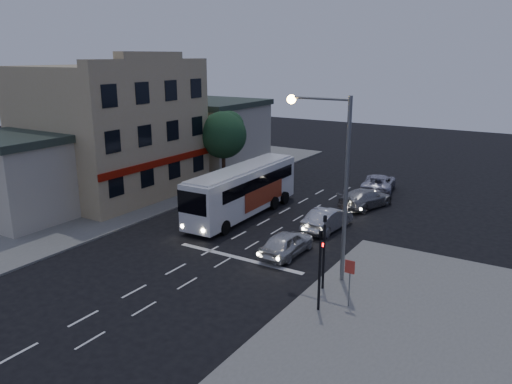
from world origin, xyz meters
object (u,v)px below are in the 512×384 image
Objects in this scene: car_suv at (287,243)px; street_tree at (223,133)px; car_sedan_a at (327,219)px; car_sedan_c at (379,183)px; regulatory_sign at (350,276)px; car_sedan_b at (365,198)px; tour_bus at (243,189)px; traffic_signal_main at (324,243)px; streetlight at (334,167)px; traffic_signal_side at (320,261)px.

car_suv is 0.67× the size of street_tree.
car_suv is 0.94× the size of car_sedan_a.
car_sedan_c is 2.35× the size of regulatory_sign.
car_sedan_b is at bearing 86.03° from car_sedan_c.
tour_bus is at bearing -46.14° from street_tree.
car_suv is 4.98m from traffic_signal_main.
car_sedan_b is at bearing 41.71° from tour_bus.
car_sedan_c is at bearing 100.66° from traffic_signal_main.
traffic_signal_main reaches higher than car_sedan_a.
car_sedan_a is at bearing 1.02° from tour_bus.
traffic_signal_main reaches higher than regulatory_sign.
tour_bus is 9.22m from car_sedan_b.
traffic_signal_side is at bearing -74.30° from streetlight.
regulatory_sign is (1.00, 0.96, -0.82)m from traffic_signal_side.
streetlight is (-1.96, 2.44, 4.14)m from regulatory_sign.
car_suv is 0.85× the size of car_sedan_b.
traffic_signal_main is at bearing 140.63° from car_suv.
regulatory_sign reaches higher than car_sedan_b.
traffic_signal_side is at bearing 119.05° from car_sedan_b.
regulatory_sign is at bearing 122.76° from car_sedan_a.
street_tree is (-12.87, 0.20, 3.79)m from car_sedan_b.
car_suv is 15.92m from car_sedan_c.
traffic_signal_main and traffic_signal_side have the same top height.
traffic_signal_side reaches higher than car_suv.
car_suv is 0.46× the size of streetlight.
car_sedan_a is 10.95m from traffic_signal_side.
car_sedan_b is 1.19× the size of traffic_signal_main.
regulatory_sign is at bearing 93.45° from car_sedan_c.
traffic_signal_main is (3.57, -3.02, 1.71)m from car_suv.
streetlight is 20.19m from street_tree.
streetlight reaches higher than car_suv.
streetlight reaches higher than car_sedan_a.
regulatory_sign is (5.27, -4.04, 0.89)m from car_suv.
traffic_signal_side is (3.63, -16.02, 1.71)m from car_sedan_b.
regulatory_sign reaches higher than car_sedan_c.
regulatory_sign is (1.70, -1.01, -0.82)m from traffic_signal_main.
street_tree is (-15.55, 12.82, -1.23)m from streetlight.
tour_bus is at bearing 140.94° from traffic_signal_main.
car_sedan_c is (-0.63, 4.90, 0.01)m from car_sedan_b.
car_suv is at bearing 102.96° from car_sedan_b.
tour_bus is at bearing 50.14° from car_sedan_c.
traffic_signal_side reaches higher than car_sedan_c.
car_sedan_c reaches higher than car_sedan_b.
street_tree is (-16.51, 16.22, 2.08)m from traffic_signal_side.
car_suv is at bearing 154.23° from streetlight.
traffic_signal_main is at bearing 109.49° from traffic_signal_side.
regulatory_sign is (11.32, -8.82, -0.27)m from tour_bus.
streetlight is (3.06, -6.64, 5.01)m from car_sedan_a.
car_sedan_a is (6.30, 0.26, -1.14)m from tour_bus.
regulatory_sign is 5.18m from streetlight.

